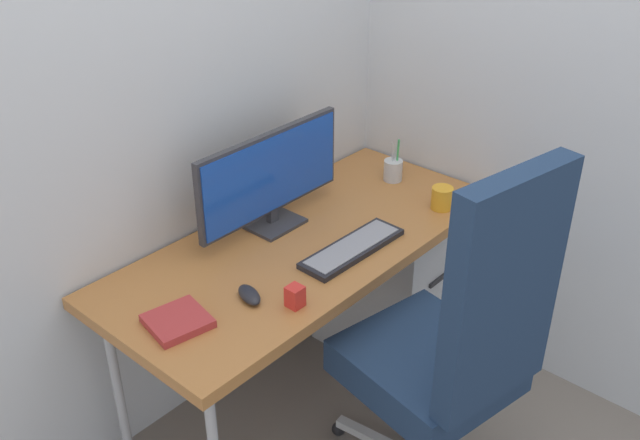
{
  "coord_description": "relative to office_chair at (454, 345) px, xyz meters",
  "views": [
    {
      "loc": [
        -1.51,
        -1.4,
        1.97
      ],
      "look_at": [
        0.0,
        -0.06,
        0.81
      ],
      "focal_mm": 40.09,
      "sensor_mm": 36.0,
      "label": 1
    }
  ],
  "objects": [
    {
      "name": "ground_plane",
      "position": [
        0.05,
        0.63,
        -0.62
      ],
      "size": [
        8.0,
        8.0,
        0.0
      ],
      "primitive_type": "plane",
      "color": "slate"
    },
    {
      "name": "wall_back",
      "position": [
        0.05,
        0.98,
        0.78
      ],
      "size": [
        2.93,
        0.04,
        2.8
      ],
      "primitive_type": "cube",
      "color": "silver",
      "rests_on": "ground_plane"
    },
    {
      "name": "wall_side_right",
      "position": [
        0.81,
        0.42,
        0.78
      ],
      "size": [
        0.04,
        2.1,
        2.8
      ],
      "primitive_type": "cube",
      "color": "silver",
      "rests_on": "ground_plane"
    },
    {
      "name": "desk",
      "position": [
        0.05,
        0.63,
        0.04
      ],
      "size": [
        1.46,
        0.64,
        0.71
      ],
      "color": "#B27038",
      "rests_on": "ground_plane"
    },
    {
      "name": "office_chair",
      "position": [
        0.0,
        0.0,
        0.0
      ],
      "size": [
        0.64,
        0.64,
        1.23
      ],
      "color": "black",
      "rests_on": "ground_plane"
    },
    {
      "name": "filing_cabinet",
      "position": [
        0.54,
        0.61,
        -0.31
      ],
      "size": [
        0.44,
        0.5,
        0.62
      ],
      "color": "silver",
      "rests_on": "ground_plane"
    },
    {
      "name": "monitor",
      "position": [
        0.05,
        0.78,
        0.27
      ],
      "size": [
        0.63,
        0.15,
        0.34
      ],
      "color": "#333338",
      "rests_on": "desk"
    },
    {
      "name": "keyboard",
      "position": [
        0.1,
        0.46,
        0.09
      ],
      "size": [
        0.41,
        0.13,
        0.02
      ],
      "color": "black",
      "rests_on": "desk"
    },
    {
      "name": "mouse",
      "position": [
        -0.31,
        0.52,
        0.1
      ],
      "size": [
        0.09,
        0.12,
        0.03
      ],
      "primitive_type": "ellipsoid",
      "rotation": [
        0.0,
        0.0,
        -0.34
      ],
      "color": "black",
      "rests_on": "desk"
    },
    {
      "name": "pen_holder",
      "position": [
        0.61,
        0.67,
        0.13
      ],
      "size": [
        0.07,
        0.07,
        0.17
      ],
      "color": "silver",
      "rests_on": "desk"
    },
    {
      "name": "notebook",
      "position": [
        -0.53,
        0.59,
        0.09
      ],
      "size": [
        0.19,
        0.19,
        0.02
      ],
      "primitive_type": "cube",
      "rotation": [
        0.0,
        0.0,
        -0.19
      ],
      "color": "#B23333",
      "rests_on": "desk"
    },
    {
      "name": "coffee_mug",
      "position": [
        0.54,
        0.4,
        0.12
      ],
      "size": [
        0.11,
        0.08,
        0.08
      ],
      "color": "orange",
      "rests_on": "desk"
    },
    {
      "name": "desk_clamp_accessory",
      "position": [
        -0.24,
        0.4,
        0.11
      ],
      "size": [
        0.05,
        0.05,
        0.07
      ],
      "primitive_type": "cube",
      "color": "red",
      "rests_on": "desk"
    }
  ]
}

